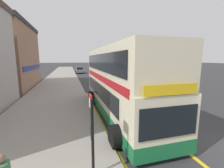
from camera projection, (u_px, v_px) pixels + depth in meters
The scene contains 8 objects.
ground_plane at pixel (93, 75), 36.69m from camera, with size 260.00×260.00×0.00m, color #333335.
pavement_near at pixel (63, 75), 34.78m from camera, with size 6.00×76.00×0.14m, color gray.
double_decker_bus at pixel (119, 84), 10.16m from camera, with size 3.29×10.84×4.40m.
bus_bay_markings at pixel (116, 112), 10.66m from camera, with size 2.88×13.26×0.01m.
bus_stop_sign at pixel (92, 129), 4.54m from camera, with size 0.09×0.51×2.50m.
parked_car_black_kerbside at pixel (108, 70), 41.89m from camera, with size 2.09×4.20×1.62m.
parked_car_teal_behind at pixel (98, 67), 56.82m from camera, with size 2.09×4.20×1.62m.
parked_car_grey_far at pixel (80, 70), 39.86m from camera, with size 2.09×4.20×1.62m.
Camera 1 is at (-5.63, -4.42, 3.70)m, focal length 24.38 mm.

